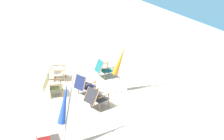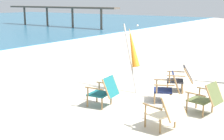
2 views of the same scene
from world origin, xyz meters
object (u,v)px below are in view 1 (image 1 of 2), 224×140
umbrella_furled_orange (120,61)px  umbrella_furled_blue (64,104)px  beach_chair_back_left (55,71)px  cooler_box (43,136)px  beach_chair_mid_center (96,97)px  beach_chair_front_left (52,85)px  beach_chair_back_right (84,85)px  beach_chair_far_center (103,69)px

umbrella_furled_orange → umbrella_furled_blue: umbrella_furled_blue is taller
beach_chair_back_left → cooler_box: 4.39m
beach_chair_mid_center → beach_chair_front_left: 1.93m
beach_chair_mid_center → beach_chair_back_right: bearing=-174.2°
beach_chair_mid_center → beach_chair_back_left: size_ratio=1.04×
beach_chair_mid_center → beach_chair_far_center: bearing=155.7°
beach_chair_mid_center → cooler_box: (1.38, -2.01, -0.22)m
beach_chair_front_left → umbrella_furled_orange: (0.66, 2.45, 0.89)m
beach_chair_back_left → umbrella_furled_orange: (2.04, 2.05, 0.90)m
beach_chair_back_left → umbrella_furled_blue: bearing=-7.0°
beach_chair_far_center → beach_chair_front_left: bearing=-68.4°
umbrella_furled_blue → beach_chair_front_left: bearing=176.9°
beach_chair_mid_center → umbrella_furled_orange: size_ratio=0.46×
umbrella_furled_blue → beach_chair_back_left: bearing=173.0°
beach_chair_far_center → umbrella_furled_orange: 1.82m
beach_chair_mid_center → umbrella_furled_blue: 2.48m
beach_chair_front_left → cooler_box: (2.85, -0.77, -0.23)m
beach_chair_mid_center → umbrella_furled_blue: (1.81, -1.42, 0.94)m
beach_chair_back_left → beach_chair_far_center: bearing=76.7°
beach_chair_front_left → beach_chair_far_center: (-0.92, 2.32, 0.00)m
beach_chair_back_left → cooler_box: (4.23, -1.17, -0.22)m
umbrella_furled_orange → umbrella_furled_blue: (2.62, -2.63, 0.04)m
beach_chair_back_right → umbrella_furled_blue: bearing=-23.9°
beach_chair_back_right → cooler_box: beach_chair_back_right is taller
beach_chair_mid_center → beach_chair_back_right: 1.13m
beach_chair_back_left → beach_chair_back_right: beach_chair_back_right is taller
beach_chair_back_left → beach_chair_front_left: beach_chair_front_left is taller
beach_chair_mid_center → beach_chair_front_left: size_ratio=1.14×
beach_chair_far_center → umbrella_furled_blue: bearing=-30.8°
beach_chair_far_center → cooler_box: bearing=-39.4°
beach_chair_mid_center → cooler_box: bearing=-55.6°
beach_chair_front_left → beach_chair_far_center: bearing=111.6°
beach_chair_far_center → umbrella_furled_orange: (1.58, 0.13, 0.89)m
umbrella_furled_orange → beach_chair_mid_center: bearing=-56.2°
beach_chair_back_left → beach_chair_far_center: beach_chair_far_center is taller
beach_chair_back_right → cooler_box: size_ratio=1.76×
beach_chair_back_left → umbrella_furled_orange: size_ratio=0.44×
beach_chair_back_right → beach_chair_mid_center: bearing=5.8°
beach_chair_far_center → cooler_box: 4.88m
umbrella_furled_orange → umbrella_furled_blue: 3.71m
beach_chair_mid_center → beach_chair_far_center: beach_chair_far_center is taller
beach_chair_mid_center → umbrella_furled_blue: size_ratio=0.45×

